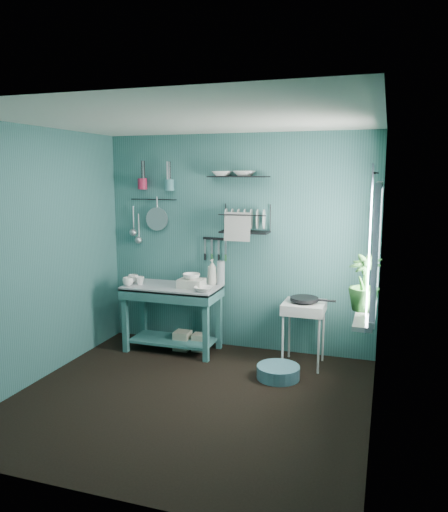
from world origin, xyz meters
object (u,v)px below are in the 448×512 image
(work_counter, at_px, (173,318))
(colander, at_px, (157,219))
(storage_tin_large, at_px, (182,340))
(storage_tin_small, at_px, (199,342))
(water_bottle, at_px, (221,273))
(utensil_cup_magenta, at_px, (142,184))
(utensil_cup_teal, at_px, (170,185))
(potted_plant, at_px, (364,283))
(soap_bottle, at_px, (212,272))
(floor_basin, at_px, (278,372))
(dish_rack, at_px, (245,219))
(mug_mid, at_px, (140,281))
(hotplate_stand, at_px, (303,334))
(frying_pan, at_px, (304,299))
(mug_right, at_px, (133,279))
(mug_left, at_px, (128,282))
(wash_tub, at_px, (191,283))

(work_counter, bearing_deg, colander, 133.73)
(storage_tin_large, height_order, storage_tin_small, storage_tin_large)
(water_bottle, distance_m, utensil_cup_magenta, 1.44)
(utensil_cup_teal, bearing_deg, potted_plant, -21.43)
(work_counter, relative_size, water_bottle, 3.89)
(soap_bottle, height_order, floor_basin, soap_bottle)
(dish_rack, relative_size, storage_tin_small, 2.75)
(mug_mid, distance_m, colander, 0.79)
(work_counter, relative_size, hotplate_stand, 1.57)
(frying_pan, bearing_deg, work_counter, -179.59)
(frying_pan, bearing_deg, hotplate_stand, 0.00)
(utensil_cup_teal, bearing_deg, mug_right, -140.87)
(water_bottle, bearing_deg, work_counter, -157.07)
(mug_left, height_order, dish_rack, dish_rack)
(mug_right, bearing_deg, water_bottle, 12.17)
(mug_left, distance_m, hotplate_stand, 2.07)
(mug_left, distance_m, storage_tin_large, 0.94)
(frying_pan, distance_m, colander, 2.03)
(wash_tub, height_order, water_bottle, water_bottle)
(frying_pan, distance_m, dish_rack, 1.11)
(wash_tub, relative_size, storage_tin_small, 1.40)
(mug_mid, relative_size, frying_pan, 0.33)
(storage_tin_large, bearing_deg, hotplate_stand, -1.57)
(hotplate_stand, distance_m, potted_plant, 1.15)
(storage_tin_small, bearing_deg, utensil_cup_teal, 154.29)
(utensil_cup_teal, height_order, floor_basin, utensil_cup_teal)
(mug_right, height_order, wash_tub, wash_tub)
(frying_pan, bearing_deg, storage_tin_large, 178.43)
(colander, relative_size, floor_basin, 0.64)
(utensil_cup_magenta, xyz_separation_m, potted_plant, (2.65, -0.90, -0.84))
(storage_tin_large, bearing_deg, soap_bottle, 25.11)
(utensil_cup_teal, xyz_separation_m, storage_tin_large, (0.24, -0.24, -1.81))
(work_counter, distance_m, colander, 1.21)
(work_counter, height_order, potted_plant, potted_plant)
(potted_plant, distance_m, storage_tin_small, 2.21)
(mug_right, height_order, utensil_cup_magenta, utensil_cup_magenta)
(mug_right, height_order, potted_plant, potted_plant)
(utensil_cup_magenta, xyz_separation_m, storage_tin_small, (0.80, -0.21, -1.83))
(utensil_cup_teal, bearing_deg, colander, 170.95)
(wash_tub, distance_m, storage_tin_small, 0.73)
(soap_bottle, height_order, storage_tin_large, soap_bottle)
(mug_left, bearing_deg, floor_basin, -8.30)
(wash_tub, relative_size, water_bottle, 1.00)
(mug_left, relative_size, storage_tin_small, 0.61)
(utensil_cup_teal, bearing_deg, hotplate_stand, -9.58)
(water_bottle, bearing_deg, dish_rack, 4.56)
(mug_right, distance_m, storage_tin_small, 1.08)
(water_bottle, relative_size, colander, 1.00)
(water_bottle, relative_size, utensil_cup_teal, 2.15)
(dish_rack, xyz_separation_m, storage_tin_small, (-0.50, -0.16, -1.45))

